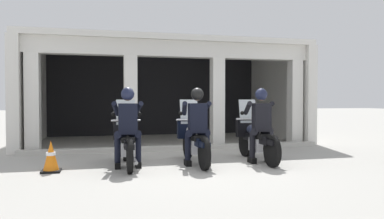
{
  "coord_description": "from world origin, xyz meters",
  "views": [
    {
      "loc": [
        -1.83,
        -7.44,
        1.34
      ],
      "look_at": [
        0.0,
        0.08,
        1.13
      ],
      "focal_mm": 33.59,
      "sensor_mm": 36.0,
      "label": 1
    }
  ],
  "objects": [
    {
      "name": "police_officer_center",
      "position": [
        0.0,
        -0.37,
        0.94
      ],
      "size": [
        0.63,
        0.61,
        1.58
      ],
      "rotation": [
        0.0,
        0.0,
        -0.05
      ],
      "color": "black",
      "rests_on": "ground"
    },
    {
      "name": "motorcycle_center",
      "position": [
        0.0,
        -0.08,
        0.5
      ],
      "size": [
        0.62,
        2.04,
        1.35
      ],
      "rotation": [
        0.0,
        0.0,
        -0.05
      ],
      "color": "black",
      "rests_on": "ground"
    },
    {
      "name": "traffic_cone_flank",
      "position": [
        -2.81,
        -0.4,
        0.29
      ],
      "size": [
        0.34,
        0.34,
        0.59
      ],
      "color": "black",
      "rests_on": "ground"
    },
    {
      "name": "ground_plane",
      "position": [
        0.0,
        3.0,
        0.0
      ],
      "size": [
        80.0,
        80.0,
        0.0
      ],
      "primitive_type": "plane",
      "color": "#A8A59E"
    },
    {
      "name": "police_officer_left",
      "position": [
        -1.39,
        -0.32,
        0.94
      ],
      "size": [
        0.63,
        0.61,
        1.58
      ],
      "rotation": [
        0.0,
        0.0,
        0.06
      ],
      "color": "black",
      "rests_on": "ground"
    },
    {
      "name": "motorcycle_left",
      "position": [
        -1.39,
        -0.03,
        0.5
      ],
      "size": [
        0.62,
        2.04,
        1.35
      ],
      "rotation": [
        0.0,
        0.0,
        0.06
      ],
      "color": "black",
      "rests_on": "ground"
    },
    {
      "name": "station_building",
      "position": [
        0.08,
        4.67,
        1.97
      ],
      "size": [
        8.5,
        4.58,
        3.13
      ],
      "color": "black",
      "rests_on": "ground"
    },
    {
      "name": "police_officer_right",
      "position": [
        1.39,
        -0.39,
        0.94
      ],
      "size": [
        0.63,
        0.61,
        1.58
      ],
      "rotation": [
        0.0,
        0.0,
        -0.08
      ],
      "color": "black",
      "rests_on": "ground"
    },
    {
      "name": "motorcycle_right",
      "position": [
        1.4,
        -0.1,
        0.5
      ],
      "size": [
        0.62,
        2.04,
        1.35
      ],
      "rotation": [
        0.0,
        0.0,
        -0.08
      ],
      "color": "black",
      "rests_on": "ground"
    },
    {
      "name": "kerb_strip",
      "position": [
        0.08,
        1.91,
        0.06
      ],
      "size": [
        8.0,
        0.24,
        0.12
      ],
      "primitive_type": "cube",
      "color": "#B7B5AD",
      "rests_on": "ground"
    }
  ]
}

